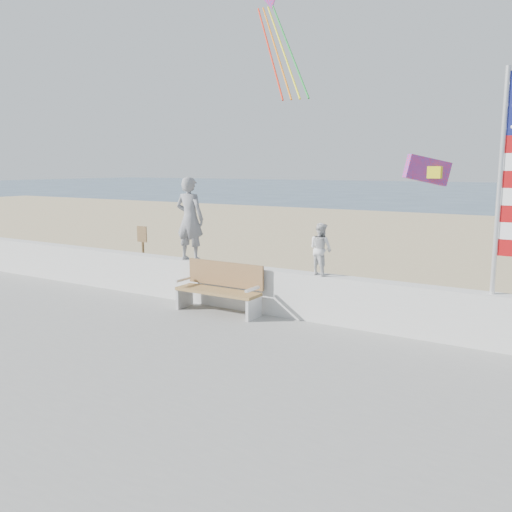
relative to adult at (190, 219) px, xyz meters
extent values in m
plane|color=#304A61|center=(1.60, -2.00, -1.98)|extent=(220.00, 220.00, 0.00)
cube|color=tan|center=(1.60, 7.00, -1.94)|extent=(90.00, 40.00, 0.08)
cube|color=silver|center=(1.60, 0.00, -1.35)|extent=(30.00, 0.35, 0.90)
imported|color=gray|center=(0.00, 0.00, 0.00)|extent=(0.69, 0.48, 1.80)
imported|color=silver|center=(3.10, 0.00, -0.41)|extent=(0.58, 0.53, 0.98)
cube|color=olive|center=(1.11, -0.55, -1.36)|extent=(1.80, 0.50, 0.06)
cube|color=olive|center=(1.11, -0.28, -1.05)|extent=(1.80, 0.05, 0.50)
cube|color=silver|center=(0.26, -0.55, -1.60)|extent=(0.06, 0.50, 0.40)
cube|color=white|center=(0.26, -0.60, -1.20)|extent=(0.06, 0.45, 0.05)
cube|color=white|center=(1.96, -0.55, -1.60)|extent=(0.06, 0.50, 0.40)
cube|color=silver|center=(1.96, -0.60, -1.20)|extent=(0.06, 0.45, 0.05)
cylinder|color=silver|center=(6.10, 0.00, 0.85)|extent=(0.08, 0.08, 3.50)
cube|color=#9E0A0C|center=(6.34, 0.00, -0.14)|extent=(0.44, 0.02, 0.26)
cube|color=red|center=(3.95, 4.08, 1.03)|extent=(1.07, 0.87, 0.76)
cube|color=yellow|center=(4.10, 4.08, 0.98)|extent=(0.39, 0.29, 0.28)
cylinder|color=red|center=(-1.36, 5.73, 4.59)|extent=(2.42, 2.63, 3.35)
cylinder|color=orange|center=(-1.13, 5.73, 4.59)|extent=(2.50, 2.63, 3.36)
cylinder|color=yellow|center=(-0.91, 5.73, 4.59)|extent=(2.58, 2.63, 3.36)
cylinder|color=#178A2D|center=(-0.68, 5.73, 4.59)|extent=(2.66, 2.63, 3.36)
cylinder|color=brown|center=(-2.69, 1.37, -1.30)|extent=(0.07, 0.07, 1.20)
cube|color=brown|center=(-2.69, 1.35, -0.65)|extent=(0.32, 0.03, 0.42)
camera|label=1|loc=(7.29, -9.16, 1.11)|focal=38.00mm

